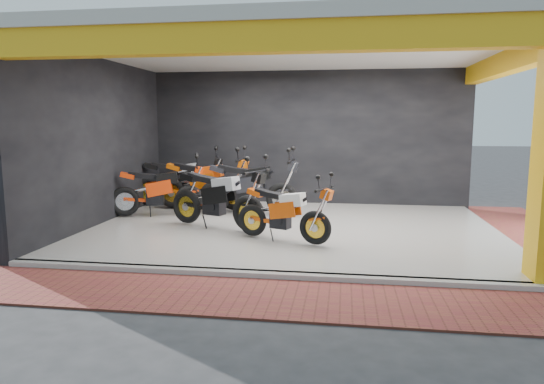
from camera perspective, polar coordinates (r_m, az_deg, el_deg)
The scene contains 15 objects.
ground at distance 7.92m, azimuth 0.96°, elevation -7.87°, with size 80.00×80.00×0.00m, color #2D2D30.
showroom_floor at distance 9.83m, azimuth 2.50°, elevation -4.39°, with size 8.00×6.00×0.10m, color silver.
showroom_ceiling at distance 9.70m, azimuth 2.64°, elevation 16.54°, with size 8.40×6.40×0.20m, color beige.
back_wall at distance 12.69m, azimuth 4.04°, elevation 6.19°, with size 8.20×0.20×3.50m, color black.
left_wall at distance 10.83m, azimuth -19.65°, elevation 5.39°, with size 0.20×6.20×3.50m, color black.
header_beam_front at distance 6.71m, azimuth -0.16°, elevation 17.70°, with size 8.40×0.30×0.40m, color #EBAE13.
header_beam_right at distance 10.06m, azimuth 26.64°, elevation 13.68°, with size 0.30×6.40×0.40m, color #EBAE13.
floor_kerb at distance 6.94m, azimuth -0.18°, elevation -9.78°, with size 8.00×0.20×0.10m, color silver.
paver_front at distance 6.22m, azimuth -1.29°, elevation -12.28°, with size 9.00×1.40×0.03m, color brown.
moto_hero at distance 8.24m, azimuth 5.14°, elevation -2.28°, with size 1.96×0.73×1.20m, color #D64909, non-canonical shape.
moto_row_a at distance 9.18m, azimuth -2.81°, elevation -0.45°, with size 2.33×0.86×1.42m, color black, non-canonical shape.
moto_row_b at distance 10.83m, azimuth 1.19°, elevation 1.05°, with size 2.43×0.90×1.49m, color black, non-canonical shape.
moto_row_c at distance 11.45m, azimuth -4.57°, elevation 1.37°, with size 2.40×0.89×1.47m, color #E85E09, non-canonical shape.
moto_row_d at distance 11.09m, azimuth -9.72°, elevation 0.70°, with size 2.18×0.81×1.33m, color red, non-canonical shape.
moto_row_e at distance 12.42m, azimuth -7.43°, elevation 1.79°, with size 2.35×0.87×1.44m, color black, non-canonical shape.
Camera 1 is at (1.00, -7.54, 2.19)m, focal length 32.00 mm.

